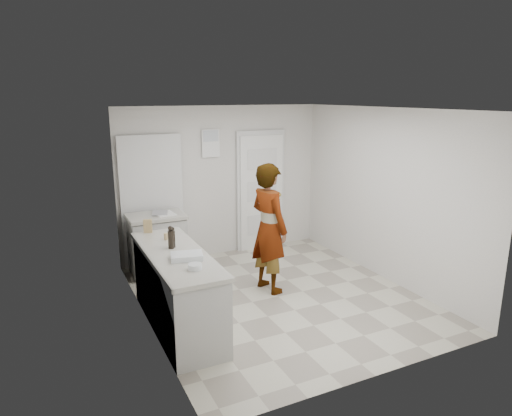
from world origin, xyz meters
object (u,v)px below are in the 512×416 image
spice_jar (166,236)px  egg_bowl (195,267)px  baking_dish (187,256)px  oil_cruet_a (171,238)px  oil_cruet_b (173,238)px  cake_mix_box (148,226)px  person (269,228)px

spice_jar → egg_bowl: bearing=-89.4°
spice_jar → baking_dish: bearing=-88.1°
spice_jar → oil_cruet_a: oil_cruet_a is taller
oil_cruet_a → oil_cruet_b: bearing=44.8°
cake_mix_box → oil_cruet_a: (0.10, -0.74, 0.04)m
spice_jar → oil_cruet_b: size_ratio=0.34×
oil_cruet_b → person: bearing=11.4°
cake_mix_box → oil_cruet_a: bearing=-62.4°
person → baking_dish: size_ratio=4.60×
person → egg_bowl: bearing=115.3°
baking_dish → oil_cruet_b: bearing=93.3°
spice_jar → oil_cruet_b: 0.33m
oil_cruet_a → egg_bowl: bearing=-86.6°
person → egg_bowl: person is taller
baking_dish → egg_bowl: baking_dish is taller
cake_mix_box → spice_jar: 0.42m
person → oil_cruet_a: person is taller
oil_cruet_a → oil_cruet_b: size_ratio=1.10×
spice_jar → oil_cruet_b: bearing=-90.1°
spice_jar → egg_bowl: 1.09m
oil_cruet_b → cake_mix_box: bearing=100.7°
person → spice_jar: (-1.42, 0.03, 0.07)m
spice_jar → oil_cruet_a: 0.36m
person → oil_cruet_b: person is taller
oil_cruet_a → cake_mix_box: bearing=97.9°
cake_mix_box → baking_dish: 1.17m
oil_cruet_a → egg_bowl: oil_cruet_a is taller
spice_jar → oil_cruet_b: oil_cruet_b is taller
baking_dish → cake_mix_box: bearing=97.9°
person → spice_jar: bearing=77.0°
cake_mix_box → baking_dish: cake_mix_box is taller
oil_cruet_a → baking_dish: (0.06, -0.41, -0.10)m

